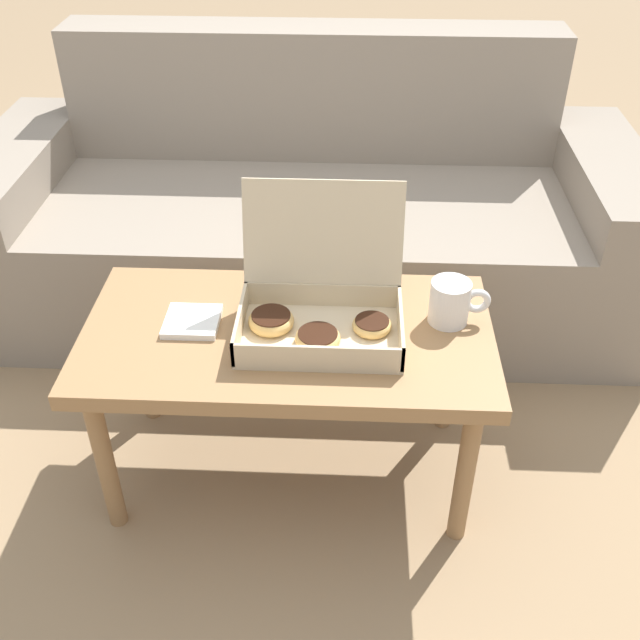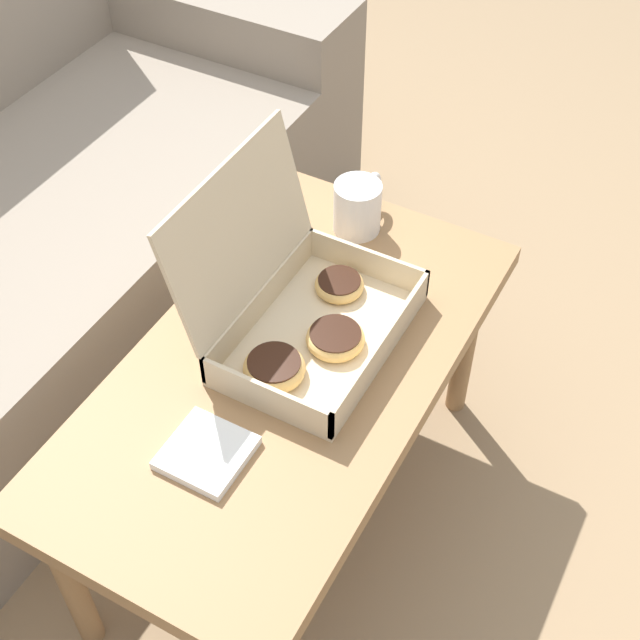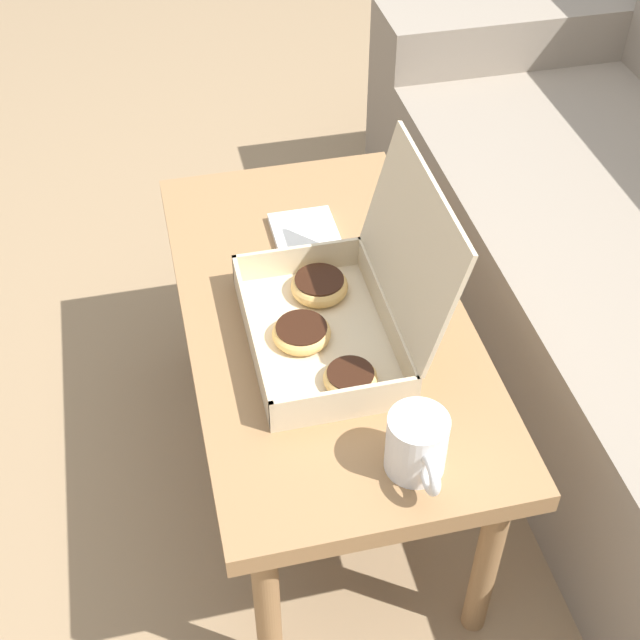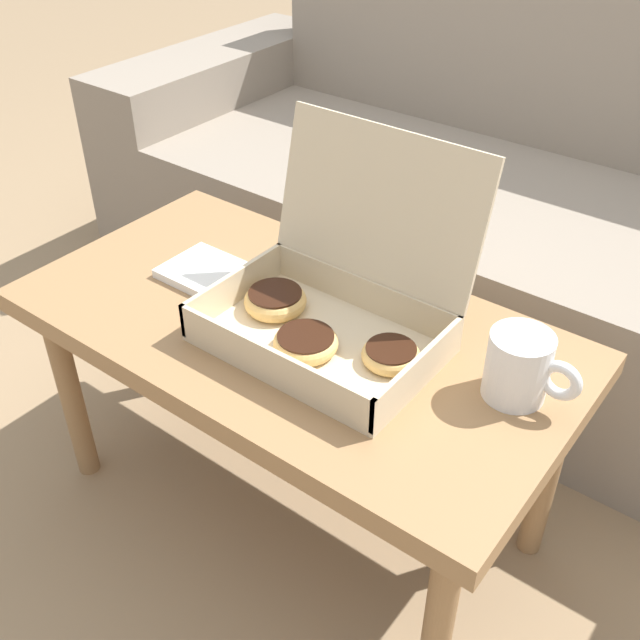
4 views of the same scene
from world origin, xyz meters
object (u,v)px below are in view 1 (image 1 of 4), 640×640
pastry_box (317,307)px  coffee_mug (451,302)px  couch (309,220)px  coffee_table (288,348)px

pastry_box → coffee_mug: bearing=8.0°
couch → pastry_box: size_ratio=5.71×
couch → coffee_mug: (0.38, -0.79, 0.23)m
couch → pastry_box: couch is taller
couch → coffee_table: couch is taller
coffee_mug → pastry_box: bearing=-172.0°
pastry_box → coffee_mug: size_ratio=2.63×
coffee_table → pastry_box: size_ratio=2.57×
couch → coffee_mug: bearing=-64.4°
couch → pastry_box: 0.87m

